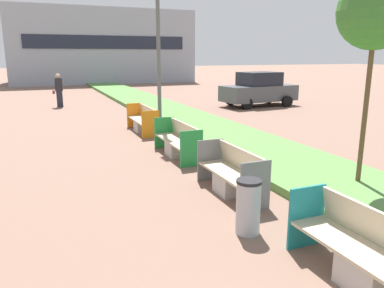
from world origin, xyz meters
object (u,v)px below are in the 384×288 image
(bench_green_frame, at_px, (178,143))
(parked_car_distant, at_px, (259,90))
(pedestrian_walking, at_px, (59,90))
(litter_bin, at_px, (248,207))
(bench_grey_frame, at_px, (232,176))
(sapling_tree_near, at_px, (376,12))
(street_lamp_post, at_px, (158,16))
(bench_orange_frame, at_px, (143,122))
(bench_teal_frame, at_px, (371,261))

(bench_green_frame, distance_m, parked_car_distant, 11.31)
(pedestrian_walking, bearing_deg, litter_bin, -83.87)
(bench_grey_frame, relative_size, sapling_tree_near, 0.45)
(bench_grey_frame, relative_size, bench_green_frame, 0.87)
(litter_bin, distance_m, street_lamp_post, 9.20)
(bench_green_frame, distance_m, litter_bin, 4.85)
(bench_green_frame, xyz_separation_m, pedestrian_walking, (-2.41, 11.98, 0.55))
(bench_grey_frame, xyz_separation_m, street_lamp_post, (0.61, 6.71, 3.72))
(street_lamp_post, relative_size, pedestrian_walking, 4.12)
(pedestrian_walking, bearing_deg, bench_green_frame, -78.64)
(bench_green_frame, distance_m, bench_orange_frame, 3.67)
(bench_grey_frame, distance_m, litter_bin, 1.76)
(bench_grey_frame, distance_m, sapling_tree_near, 4.22)
(bench_orange_frame, height_order, street_lamp_post, street_lamp_post)
(sapling_tree_near, distance_m, pedestrian_walking, 16.91)
(litter_bin, bearing_deg, bench_grey_frame, 70.03)
(bench_grey_frame, height_order, parked_car_distant, parked_car_distant)
(bench_teal_frame, bearing_deg, bench_orange_frame, 90.01)
(bench_teal_frame, bearing_deg, street_lamp_post, 86.59)
(sapling_tree_near, xyz_separation_m, pedestrian_walking, (-5.02, 15.93, -2.66))
(bench_teal_frame, xyz_separation_m, parked_car_distant, (7.81, 14.83, 0.54))
(bench_grey_frame, bearing_deg, street_lamp_post, 84.77)
(bench_grey_frame, relative_size, parked_car_distant, 0.45)
(bench_green_frame, relative_size, pedestrian_walking, 1.25)
(street_lamp_post, xyz_separation_m, parked_car_distant, (7.20, 4.61, -3.17))
(bench_green_frame, distance_m, sapling_tree_near, 5.71)
(bench_green_frame, bearing_deg, pedestrian_walking, 101.36)
(bench_green_frame, bearing_deg, parked_car_distant, 46.29)
(bench_teal_frame, xyz_separation_m, bench_orange_frame, (-0.00, 10.33, -0.00))
(sapling_tree_near, xyz_separation_m, parked_car_distant, (5.20, 12.11, -2.66))
(bench_orange_frame, xyz_separation_m, litter_bin, (-0.60, -8.48, 0.08))
(litter_bin, height_order, pedestrian_walking, pedestrian_walking)
(parked_car_distant, bearing_deg, bench_green_frame, -139.43)
(bench_grey_frame, height_order, bench_green_frame, same)
(litter_bin, xyz_separation_m, sapling_tree_near, (3.21, 0.87, 3.13))
(bench_grey_frame, relative_size, bench_orange_frame, 0.88)
(bench_orange_frame, bearing_deg, street_lamp_post, -10.63)
(bench_teal_frame, relative_size, street_lamp_post, 0.32)
(street_lamp_post, height_order, parked_car_distant, street_lamp_post)
(bench_orange_frame, relative_size, litter_bin, 2.50)
(bench_teal_frame, bearing_deg, parked_car_distant, 62.23)
(bench_green_frame, height_order, street_lamp_post, street_lamp_post)
(bench_teal_frame, bearing_deg, bench_grey_frame, 90.08)
(bench_orange_frame, bearing_deg, pedestrian_walking, 106.16)
(litter_bin, relative_size, pedestrian_walking, 0.50)
(litter_bin, relative_size, street_lamp_post, 0.12)
(street_lamp_post, bearing_deg, pedestrian_walking, 109.71)
(sapling_tree_near, bearing_deg, parked_car_distant, 66.78)
(bench_orange_frame, relative_size, pedestrian_walking, 1.24)
(street_lamp_post, height_order, sapling_tree_near, street_lamp_post)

